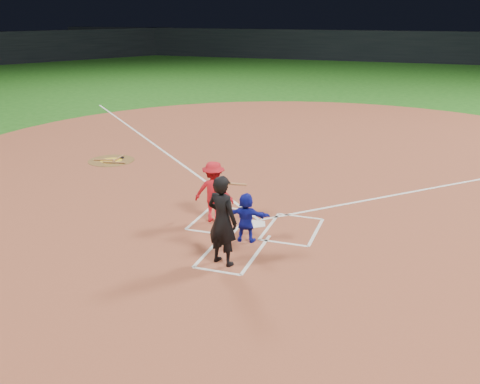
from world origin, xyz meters
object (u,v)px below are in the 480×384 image
(umpire, at_px, (222,221))
(batter_at_plate, at_px, (214,192))
(home_plate, at_px, (256,224))
(catcher, at_px, (246,217))
(on_deck_circle, at_px, (111,161))

(umpire, xyz_separation_m, batter_at_plate, (-1.10, 2.26, -0.20))
(home_plate, bearing_deg, catcher, 94.68)
(home_plate, distance_m, catcher, 1.24)
(catcher, distance_m, umpire, 1.37)
(on_deck_circle, xyz_separation_m, catcher, (7.02, -5.22, 0.60))
(on_deck_circle, height_order, catcher, catcher)
(on_deck_circle, relative_size, catcher, 1.39)
(home_plate, bearing_deg, batter_at_plate, 6.37)
(catcher, distance_m, batter_at_plate, 1.55)
(batter_at_plate, bearing_deg, umpire, -63.99)
(umpire, relative_size, batter_at_plate, 1.25)
(umpire, height_order, batter_at_plate, umpire)
(batter_at_plate, bearing_deg, catcher, -38.31)
(home_plate, xyz_separation_m, on_deck_circle, (-6.93, 4.14, -0.00))
(home_plate, relative_size, umpire, 0.30)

